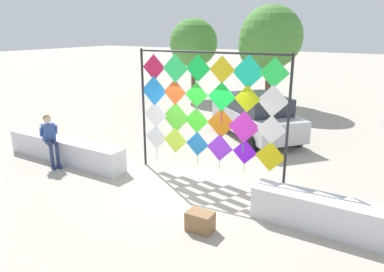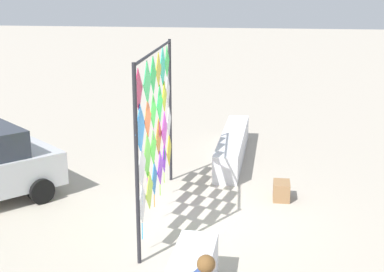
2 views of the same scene
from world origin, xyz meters
name	(u,v)px [view 1 (image 1 of 2)]	position (x,y,z in m)	size (l,w,h in m)	color
ground	(187,187)	(0.00, 0.00, 0.00)	(120.00, 120.00, 0.00)	#ADA393
plaza_ledge_left	(65,150)	(-4.35, -0.33, 0.36)	(4.58, 0.62, 0.72)	silver
plaza_ledge_right	(366,224)	(4.35, -0.33, 0.36)	(4.58, 0.62, 0.72)	silver
kite_display_rack	(209,106)	(0.14, 0.89, 2.06)	(4.33, 0.36, 3.50)	#232328
seated_vendor	(50,136)	(-4.36, -0.81, 0.93)	(0.75, 0.61, 1.57)	navy
parked_car	(256,116)	(-0.17, 5.21, 0.84)	(4.47, 4.15, 1.66)	#B7B7BC
cardboard_box_large	(200,221)	(1.39, -1.70, 0.21)	(0.55, 0.37, 0.41)	olive
tree_palm_like	(267,41)	(-2.24, 11.46, 3.39)	(3.62, 3.68, 5.23)	brown
tree_broadleaf	(193,45)	(-6.71, 11.28, 3.12)	(2.80, 2.80, 4.63)	brown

